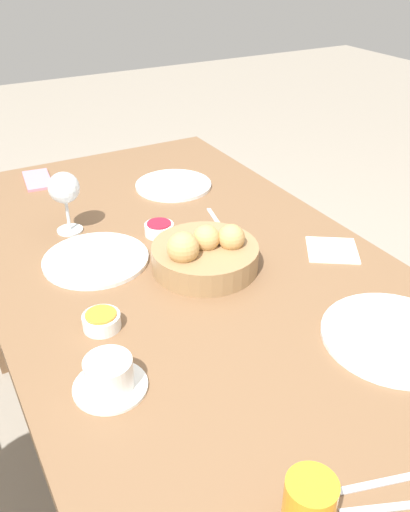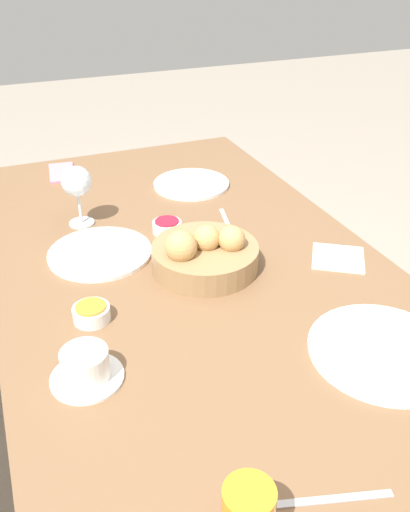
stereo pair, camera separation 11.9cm
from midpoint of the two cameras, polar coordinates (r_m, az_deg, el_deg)
ground_plane at (r=1.71m, az=1.14°, el=-21.97°), size 10.00×10.00×0.00m
dining_table at (r=1.26m, az=1.44°, el=-4.54°), size 1.56×0.86×0.72m
bread_basket at (r=1.19m, az=2.83°, el=0.11°), size 0.24×0.24×0.11m
plate_near_left at (r=1.05m, az=21.42°, el=-9.40°), size 0.27×0.27×0.01m
plate_near_right at (r=1.60m, az=0.70°, el=7.54°), size 0.22×0.22×0.01m
plate_far_center at (r=1.27m, az=-8.37°, el=0.25°), size 0.24×0.24×0.01m
wine_glass at (r=1.36m, az=-10.93°, el=7.45°), size 0.08×0.08×0.16m
coffee_cup at (r=0.93m, az=-8.81°, el=-11.64°), size 0.12×0.12×0.06m
jam_bowl_berry at (r=1.34m, az=-1.39°, el=3.07°), size 0.07×0.07×0.03m
jam_bowl_honey at (r=1.06m, az=-8.72°, el=-6.07°), size 0.07×0.07×0.03m
fork_silver at (r=0.82m, az=17.76°, el=-23.40°), size 0.06×0.16×0.00m
spoon_coffee at (r=1.41m, az=4.62°, el=3.77°), size 0.12×0.04×0.00m
napkin at (r=1.29m, az=16.43°, el=-0.27°), size 0.16×0.16×0.00m
cell_phone at (r=1.73m, az=-12.94°, el=8.50°), size 0.16×0.09×0.01m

